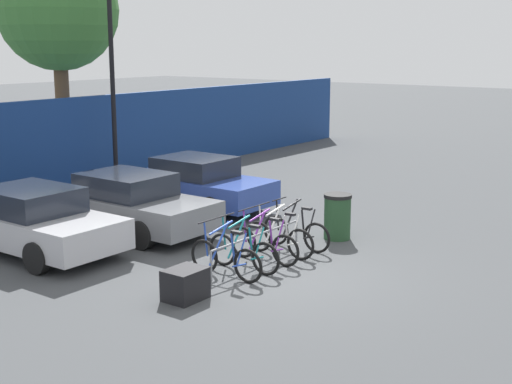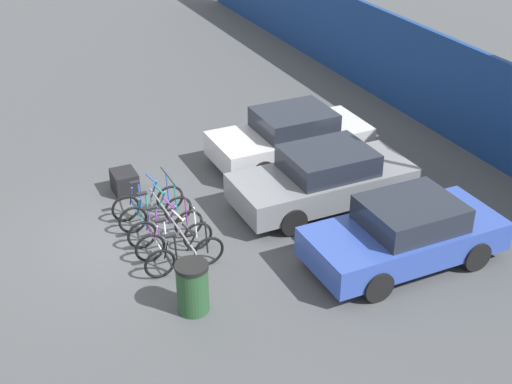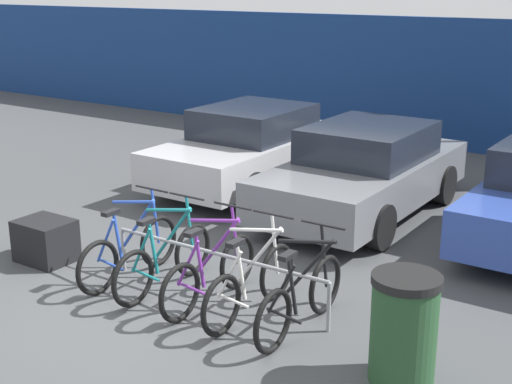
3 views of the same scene
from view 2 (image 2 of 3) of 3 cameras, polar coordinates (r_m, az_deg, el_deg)
ground_plane at (r=15.88m, az=-9.51°, el=-3.58°), size 120.00×120.00×0.00m
hoarding_wall at (r=19.57m, az=17.88°, el=6.46°), size 36.00×0.16×2.76m
bike_rack at (r=15.42m, az=-6.78°, el=-2.35°), size 2.95×0.04×0.57m
bicycle_blue at (r=16.43m, az=-8.63°, el=-0.76°), size 0.68×1.71×1.05m
bicycle_teal at (r=15.96m, az=-8.03°, el=-1.66°), size 0.68×1.71×1.05m
bicycle_purple at (r=15.41m, az=-7.24°, el=-2.82°), size 0.68×1.71×1.05m
bicycle_white at (r=14.97m, az=-6.56°, el=-3.84°), size 0.68×1.71×1.05m
bicycle_black at (r=14.47m, az=-5.72°, el=-5.07°), size 0.68×1.71×1.05m
car_silver at (r=18.65m, az=2.80°, el=4.45°), size 1.91×4.14×1.40m
car_grey at (r=16.63m, az=5.47°, el=1.10°), size 1.91×4.27×1.40m
car_blue at (r=14.83m, az=11.86°, el=-3.24°), size 1.91×4.09×1.40m
trash_bin at (r=13.35m, az=-5.10°, el=-7.61°), size 0.63×0.63×1.03m
cargo_crate at (r=17.56m, az=-10.46°, el=0.78°), size 0.70×0.56×0.55m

